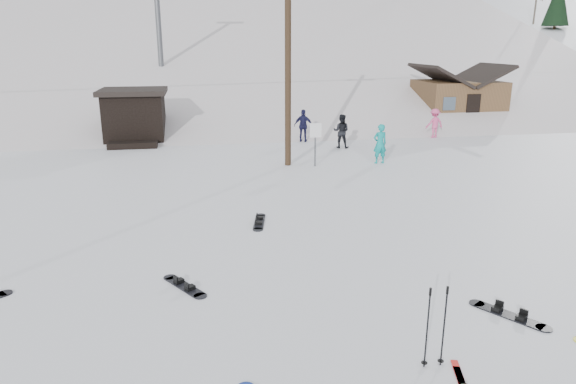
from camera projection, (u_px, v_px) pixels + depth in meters
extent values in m
plane|color=white|center=(317.00, 359.00, 8.57)|extent=(200.00, 200.00, 0.00)
cube|color=silver|center=(214.00, 185.00, 63.91)|extent=(60.00, 85.24, 65.97)
cube|color=white|center=(516.00, 174.00, 65.31)|extent=(45.66, 93.98, 54.59)
cylinder|color=#3A2819|center=(288.00, 57.00, 20.87)|extent=(0.26, 0.26, 9.00)
cylinder|color=#595B60|center=(315.00, 145.00, 21.69)|extent=(0.07, 0.07, 1.80)
cube|color=white|center=(316.00, 130.00, 21.47)|extent=(0.50, 0.04, 0.60)
cube|color=black|center=(135.00, 118.00, 27.22)|extent=(3.00, 3.00, 2.50)
cube|color=black|center=(133.00, 91.00, 26.83)|extent=(3.40, 3.40, 0.25)
cube|color=black|center=(133.00, 144.00, 25.83)|extent=(2.40, 1.20, 0.30)
cylinder|color=#595B60|center=(157.00, 9.00, 34.20)|extent=(0.36, 0.36, 8.00)
cube|color=brown|center=(457.00, 102.00, 33.40)|extent=(5.00, 4.00, 2.70)
cube|color=black|center=(440.00, 76.00, 32.69)|extent=(2.69, 4.40, 1.43)
cube|color=black|center=(479.00, 75.00, 33.15)|extent=(2.69, 4.40, 1.43)
cube|color=black|center=(473.00, 110.00, 31.56)|extent=(0.90, 0.06, 1.90)
cylinder|color=black|center=(427.00, 329.00, 8.20)|extent=(0.03, 0.03, 1.37)
cylinder|color=black|center=(424.00, 363.00, 8.37)|extent=(0.10, 0.10, 0.01)
cylinder|color=black|center=(430.00, 292.00, 8.01)|extent=(0.04, 0.04, 0.13)
cylinder|color=black|center=(444.00, 328.00, 8.24)|extent=(0.03, 0.03, 1.37)
cylinder|color=black|center=(441.00, 361.00, 8.42)|extent=(0.10, 0.10, 0.01)
cylinder|color=black|center=(447.00, 290.00, 8.06)|extent=(0.04, 0.04, 0.13)
cylinder|color=black|center=(5.00, 293.00, 10.80)|extent=(0.30, 0.30, 0.03)
cube|color=black|center=(185.00, 286.00, 11.11)|extent=(0.90, 1.17, 0.02)
cylinder|color=black|center=(170.00, 277.00, 11.53)|extent=(0.28, 0.28, 0.02)
cylinder|color=black|center=(200.00, 296.00, 10.68)|extent=(0.28, 0.28, 0.02)
cube|color=black|center=(179.00, 281.00, 11.24)|extent=(0.25, 0.23, 0.08)
cube|color=black|center=(190.00, 288.00, 10.94)|extent=(0.25, 0.23, 0.08)
cube|color=black|center=(509.00, 315.00, 9.93)|extent=(0.98, 1.25, 0.03)
cylinder|color=black|center=(544.00, 328.00, 9.48)|extent=(0.30, 0.30, 0.03)
cylinder|color=black|center=(477.00, 303.00, 10.38)|extent=(0.30, 0.30, 0.03)
cube|color=black|center=(521.00, 317.00, 9.75)|extent=(0.27, 0.25, 0.09)
cube|color=black|center=(497.00, 308.00, 10.08)|extent=(0.27, 0.25, 0.09)
cube|color=black|center=(259.00, 222.00, 15.07)|extent=(0.52, 1.29, 0.03)
cylinder|color=black|center=(261.00, 215.00, 15.67)|extent=(0.29, 0.29, 0.03)
cylinder|color=black|center=(258.00, 230.00, 14.47)|extent=(0.29, 0.29, 0.03)
cube|color=black|center=(260.00, 218.00, 15.27)|extent=(0.23, 0.19, 0.08)
cube|color=black|center=(259.00, 223.00, 14.84)|extent=(0.23, 0.19, 0.08)
imported|color=#0E9191|center=(380.00, 144.00, 22.23)|extent=(0.67, 0.48, 1.72)
imported|color=black|center=(341.00, 131.00, 25.51)|extent=(1.01, 0.92, 1.67)
imported|color=#D94C85|center=(435.00, 123.00, 28.29)|extent=(1.10, 0.73, 1.59)
imported|color=#161638|center=(304.00, 126.00, 27.04)|extent=(1.09, 0.73, 1.72)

